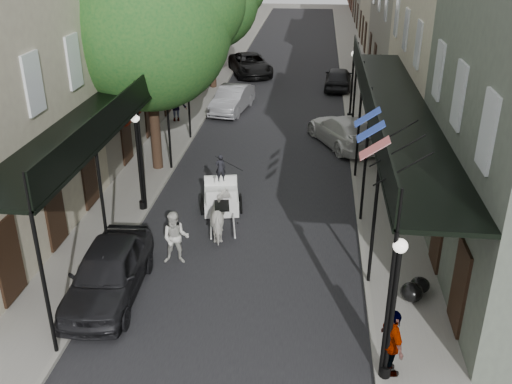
% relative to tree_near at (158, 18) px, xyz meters
% --- Properties ---
extents(ground, '(140.00, 140.00, 0.00)m').
position_rel_tree_near_xyz_m(ground, '(4.20, -10.18, -6.49)').
color(ground, gray).
rests_on(ground, ground).
extents(road, '(8.00, 90.00, 0.01)m').
position_rel_tree_near_xyz_m(road, '(4.20, 9.82, -6.48)').
color(road, black).
rests_on(road, ground).
extents(sidewalk_left, '(2.20, 90.00, 0.12)m').
position_rel_tree_near_xyz_m(sidewalk_left, '(-0.80, 9.82, -6.43)').
color(sidewalk_left, gray).
rests_on(sidewalk_left, ground).
extents(sidewalk_right, '(2.20, 90.00, 0.12)m').
position_rel_tree_near_xyz_m(sidewalk_right, '(9.20, 9.82, -6.43)').
color(sidewalk_right, gray).
rests_on(sidewalk_right, ground).
extents(gallery_left, '(2.20, 18.05, 4.88)m').
position_rel_tree_near_xyz_m(gallery_left, '(-0.59, -3.20, -2.44)').
color(gallery_left, black).
rests_on(gallery_left, sidewalk_left).
extents(gallery_right, '(2.20, 18.05, 4.88)m').
position_rel_tree_near_xyz_m(gallery_right, '(8.99, -3.20, -2.44)').
color(gallery_right, black).
rests_on(gallery_right, sidewalk_right).
extents(tree_near, '(7.31, 6.80, 9.63)m').
position_rel_tree_near_xyz_m(tree_near, '(0.00, 0.00, 0.00)').
color(tree_near, '#382619').
rests_on(tree_near, sidewalk_left).
extents(lamppost_right_near, '(0.32, 0.32, 3.71)m').
position_rel_tree_near_xyz_m(lamppost_right_near, '(8.30, -12.18, -4.44)').
color(lamppost_right_near, black).
rests_on(lamppost_right_near, sidewalk_right).
extents(lamppost_left, '(0.32, 0.32, 3.71)m').
position_rel_tree_near_xyz_m(lamppost_left, '(0.10, -4.18, -4.44)').
color(lamppost_left, black).
rests_on(lamppost_left, sidewalk_left).
extents(lamppost_right_far, '(0.32, 0.32, 3.71)m').
position_rel_tree_near_xyz_m(lamppost_right_far, '(8.30, 7.82, -4.44)').
color(lamppost_right_far, black).
rests_on(lamppost_right_far, sidewalk_right).
extents(horse, '(1.10, 1.87, 1.48)m').
position_rel_tree_near_xyz_m(horse, '(3.38, -5.73, -5.75)').
color(horse, silver).
rests_on(horse, ground).
extents(carriage, '(1.73, 2.37, 2.47)m').
position_rel_tree_near_xyz_m(carriage, '(2.96, -3.46, -5.53)').
color(carriage, black).
rests_on(carriage, ground).
extents(pedestrian_walking, '(0.93, 0.76, 1.77)m').
position_rel_tree_near_xyz_m(pedestrian_walking, '(2.20, -7.58, -5.60)').
color(pedestrian_walking, beige).
rests_on(pedestrian_walking, ground).
extents(pedestrian_sidewalk_left, '(1.35, 1.04, 1.84)m').
position_rel_tree_near_xyz_m(pedestrian_sidewalk_left, '(-1.15, 6.44, -5.45)').
color(pedestrian_sidewalk_left, gray).
rests_on(pedestrian_sidewalk_left, sidewalk_left).
extents(pedestrian_sidewalk_right, '(0.74, 1.12, 1.77)m').
position_rel_tree_near_xyz_m(pedestrian_sidewalk_right, '(8.40, -12.08, -5.48)').
color(pedestrian_sidewalk_right, gray).
rests_on(pedestrian_sidewalk_right, sidewalk_right).
extents(car_left_near, '(2.08, 4.72, 1.58)m').
position_rel_tree_near_xyz_m(car_left_near, '(0.69, -9.56, -5.70)').
color(car_left_near, black).
rests_on(car_left_near, ground).
extents(car_left_mid, '(2.23, 4.62, 1.46)m').
position_rel_tree_near_xyz_m(car_left_mid, '(1.60, 8.81, -5.76)').
color(car_left_mid, gray).
rests_on(car_left_mid, ground).
extents(car_left_far, '(4.05, 5.88, 1.49)m').
position_rel_tree_near_xyz_m(car_left_far, '(1.60, 17.92, -5.74)').
color(car_left_far, black).
rests_on(car_left_far, ground).
extents(car_right_near, '(4.00, 5.52, 1.48)m').
position_rel_tree_near_xyz_m(car_right_near, '(7.80, 3.82, -5.75)').
color(car_right_near, silver).
rests_on(car_right_near, ground).
extents(car_right_far, '(1.93, 4.31, 1.44)m').
position_rel_tree_near_xyz_m(car_right_far, '(7.80, 14.62, -5.77)').
color(car_right_far, black).
rests_on(car_right_far, ground).
extents(trash_bags, '(0.90, 1.05, 0.54)m').
position_rel_tree_near_xyz_m(trash_bags, '(9.45, -8.87, -6.11)').
color(trash_bags, black).
rests_on(trash_bags, sidewalk_right).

